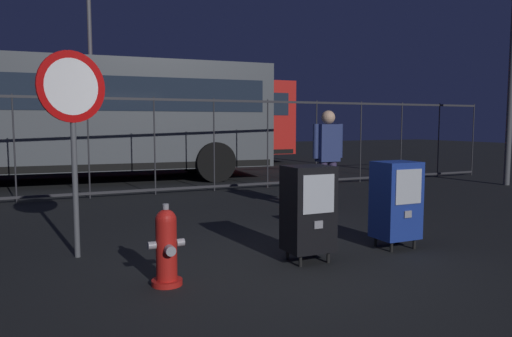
% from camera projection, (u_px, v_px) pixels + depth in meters
% --- Properties ---
extents(ground_plane, '(60.00, 60.00, 0.00)m').
position_uv_depth(ground_plane, '(278.00, 268.00, 4.89)').
color(ground_plane, black).
extents(fire_hydrant, '(0.33, 0.32, 0.75)m').
position_uv_depth(fire_hydrant, '(166.00, 247.00, 4.33)').
color(fire_hydrant, red).
rests_on(fire_hydrant, ground_plane).
extents(newspaper_box_primary, '(0.48, 0.42, 1.02)m').
position_uv_depth(newspaper_box_primary, '(308.00, 208.00, 5.07)').
color(newspaper_box_primary, black).
rests_on(newspaper_box_primary, ground_plane).
extents(newspaper_box_secondary, '(0.48, 0.42, 1.02)m').
position_uv_depth(newspaper_box_secondary, '(396.00, 200.00, 5.63)').
color(newspaper_box_secondary, black).
rests_on(newspaper_box_secondary, ground_plane).
extents(stop_sign, '(0.71, 0.31, 2.23)m').
position_uv_depth(stop_sign, '(73.00, 110.00, 5.12)').
color(stop_sign, '#4C4F54').
rests_on(stop_sign, ground_plane).
extents(pedestrian, '(0.55, 0.22, 1.67)m').
position_uv_depth(pedestrian, '(328.00, 155.00, 7.77)').
color(pedestrian, '#382D51').
rests_on(pedestrian, ground_plane).
extents(fence_barrier, '(18.03, 0.04, 2.00)m').
position_uv_depth(fence_barrier, '(155.00, 145.00, 9.83)').
color(fence_barrier, '#2D2D33').
rests_on(fence_barrier, ground_plane).
extents(bus_near, '(10.64, 3.33, 3.00)m').
position_uv_depth(bus_near, '(56.00, 113.00, 11.78)').
color(bus_near, '#4C5156').
rests_on(bus_near, ground_plane).
extents(bus_far, '(10.54, 2.93, 3.00)m').
position_uv_depth(bus_far, '(144.00, 116.00, 16.56)').
color(bus_far, red).
rests_on(bus_far, ground_plane).
extents(street_light_near_left, '(0.32, 0.32, 6.59)m').
position_uv_depth(street_light_near_left, '(90.00, 52.00, 16.10)').
color(street_light_near_left, '#4C4F54').
rests_on(street_light_near_left, ground_plane).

